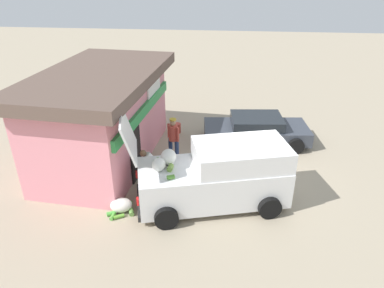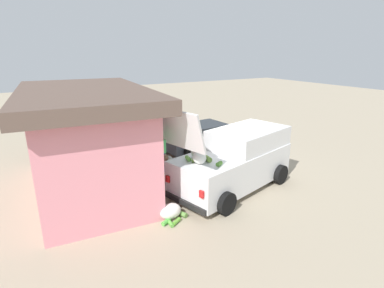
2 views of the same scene
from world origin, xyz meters
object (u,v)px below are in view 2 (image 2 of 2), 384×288
(delivery_van, at_px, (236,160))
(parked_sedan, at_px, (203,136))
(storefront_bar, at_px, (89,138))
(unloaded_banana_pile, at_px, (171,212))
(vendor_standing, at_px, (158,148))
(customer_bending, at_px, (172,170))
(paint_bucket, at_px, (133,150))

(delivery_van, xyz_separation_m, parked_sedan, (4.28, -1.39, -0.42))
(storefront_bar, xyz_separation_m, unloaded_banana_pile, (-3.07, -1.41, -1.54))
(vendor_standing, xyz_separation_m, customer_bending, (-1.93, 0.39, -0.11))
(delivery_van, xyz_separation_m, customer_bending, (0.55, 2.10, -0.12))
(unloaded_banana_pile, bearing_deg, parked_sedan, -39.61)
(delivery_van, bearing_deg, parked_sedan, -17.95)
(delivery_van, bearing_deg, customer_bending, 75.43)
(storefront_bar, distance_m, delivery_van, 4.85)
(storefront_bar, bearing_deg, customer_bending, -130.02)
(storefront_bar, xyz_separation_m, customer_bending, (-1.76, -2.10, -0.89))
(customer_bending, distance_m, unloaded_banana_pile, 1.61)
(delivery_van, height_order, customer_bending, delivery_van)
(parked_sedan, distance_m, unloaded_banana_pile, 6.55)
(vendor_standing, relative_size, customer_bending, 1.18)
(customer_bending, relative_size, unloaded_banana_pile, 1.60)
(storefront_bar, distance_m, parked_sedan, 6.04)
(storefront_bar, height_order, paint_bucket, storefront_bar)
(storefront_bar, distance_m, paint_bucket, 3.73)
(storefront_bar, relative_size, parked_sedan, 1.62)
(delivery_van, distance_m, unloaded_banana_pile, 2.99)
(paint_bucket, bearing_deg, unloaded_banana_pile, 171.30)
(parked_sedan, xyz_separation_m, vendor_standing, (-1.80, 3.10, 0.40))
(storefront_bar, relative_size, unloaded_banana_pile, 7.93)
(vendor_standing, relative_size, unloaded_banana_pile, 1.88)
(parked_sedan, height_order, vendor_standing, vendor_standing)
(customer_bending, bearing_deg, unloaded_banana_pile, 152.44)
(vendor_standing, bearing_deg, paint_bucket, 5.20)
(customer_bending, height_order, unloaded_banana_pile, customer_bending)
(unloaded_banana_pile, height_order, paint_bucket, paint_bucket)
(vendor_standing, height_order, customer_bending, vendor_standing)
(vendor_standing, bearing_deg, unloaded_banana_pile, 161.64)
(parked_sedan, bearing_deg, unloaded_banana_pile, 140.39)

